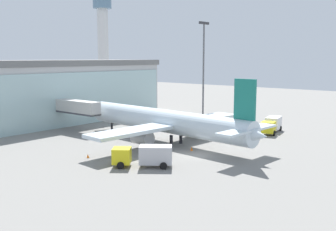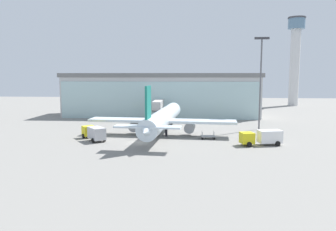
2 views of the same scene
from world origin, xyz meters
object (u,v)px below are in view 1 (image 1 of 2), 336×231
Objects in this scene: safety_cone_wingtip at (88,156)px; jet_bridge at (70,107)px; catering_truck at (145,155)px; apron_light_mast at (204,64)px; safety_cone_nose at (192,149)px; control_tower at (103,37)px; airplane at (167,122)px; baggage_cart at (220,134)px; fuel_truck at (272,124)px.

jet_bridge is at bearing 59.33° from safety_cone_wingtip.
catering_truck is 12.92× the size of safety_cone_wingtip.
catering_truck is (-33.81, -14.79, -10.64)m from apron_light_mast.
control_tower is at bearing 57.04° from safety_cone_nose.
control_tower is 91.48m from safety_cone_nose.
airplane is 7.28m from safety_cone_nose.
airplane is 66.34× the size of safety_cone_nose.
jet_bridge is at bearing -136.17° from control_tower.
apron_light_mast is at bearing 9.49° from safety_cone_wingtip.
airplane is 14.67m from safety_cone_wingtip.
jet_bridge is 27.58m from safety_cone_nose.
baggage_cart is (-12.05, -11.92, -11.61)m from apron_light_mast.
safety_cone_wingtip is (-12.30, 8.26, 0.00)m from safety_cone_nose.
apron_light_mast is 24.36m from airplane.
baggage_cart is (12.21, -24.99, -3.78)m from jet_bridge.
fuel_truck is (18.61, -9.05, -1.89)m from airplane.
control_tower reaches higher than safety_cone_wingtip.
control_tower reaches higher than catering_truck.
baggage_cart is at bearing -109.40° from airplane.
safety_cone_wingtip is (-32.82, 11.00, -1.19)m from fuel_truck.
fuel_truck is 20.74m from safety_cone_nose.
safety_cone_wingtip is at bearing 148.85° from jet_bridge.
fuel_truck is 13.81× the size of safety_cone_wingtip.
apron_light_mast reaches higher than fuel_truck.
safety_cone_nose is (-23.24, -14.20, -11.84)m from apron_light_mast.
fuel_truck is 34.64m from safety_cone_wingtip.
jet_bridge is 29.59m from catering_truck.
catering_truck is (-12.48, -6.91, -1.89)m from airplane.
control_tower is at bearing 47.59° from safety_cone_wingtip.
apron_light_mast is at bearing -112.64° from control_tower.
jet_bridge is at bearing -67.80° from baggage_cart.
catering_truck is at bearing -128.08° from control_tower.
control_tower is 66.25m from apron_light_mast.
apron_light_mast is 0.57× the size of airplane.
airplane is (-21.32, -7.89, -8.75)m from apron_light_mast.
jet_bridge is 26.32× the size of safety_cone_wingtip.
baggage_cart is 5.27× the size of safety_cone_nose.
safety_cone_wingtip is at bearing -30.55° from fuel_truck.
fuel_truck is (21.55, -30.01, -2.81)m from jet_bridge.
baggage_cart is (-37.35, -72.57, -20.01)m from control_tower.
control_tower is at bearing -121.87° from fuel_truck.
control_tower reaches higher than apron_light_mast.
jet_bridge is 26.32× the size of safety_cone_nose.
jet_bridge reaches higher than catering_truck.
safety_cone_wingtip is (-60.84, -66.59, -20.23)m from control_tower.
safety_cone_nose is (-48.54, -74.85, -20.23)m from control_tower.
catering_truck is at bearing 123.06° from airplane.
safety_cone_nose is at bearing -148.57° from apron_light_mast.
control_tower reaches higher than airplane.
fuel_truck is at bearing 147.92° from baggage_cart.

